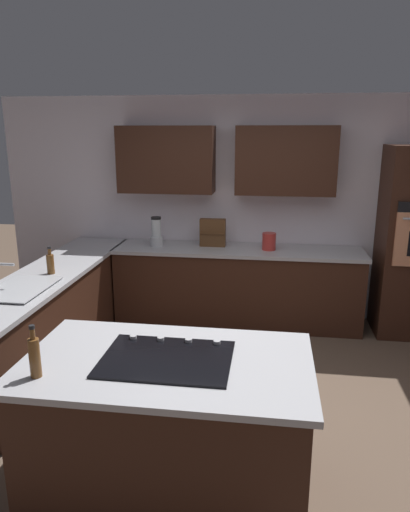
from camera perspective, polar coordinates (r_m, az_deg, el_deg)
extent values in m
plane|color=brown|center=(4.15, 3.36, -17.18)|extent=(14.00, 14.00, 0.00)
cube|color=silver|center=(5.69, 5.36, 5.70)|extent=(6.00, 0.10, 2.60)
cube|color=#381E14|center=(5.40, 9.71, 11.30)|extent=(1.10, 0.34, 0.75)
cube|color=#381E14|center=(5.53, -4.69, 11.54)|extent=(1.10, 0.34, 0.75)
cube|color=#381E14|center=(5.53, 3.90, -3.83)|extent=(2.80, 0.60, 0.86)
cube|color=#B2B2B7|center=(5.40, 3.99, 0.70)|extent=(2.84, 0.64, 0.04)
cube|color=#381E14|center=(4.89, -17.89, -7.09)|extent=(0.60, 2.90, 0.86)
cube|color=#B2B2B7|center=(4.75, -18.32, -2.04)|extent=(0.64, 2.94, 0.04)
cube|color=#381E14|center=(3.09, -4.45, -20.18)|extent=(1.63, 0.92, 0.86)
cube|color=#B2B2B7|center=(2.85, -4.64, -12.76)|extent=(1.71, 1.00, 0.04)
cube|color=#515456|center=(4.43, -20.40, -3.04)|extent=(0.40, 0.30, 0.02)
cube|color=#515456|center=(4.16, -22.59, -4.43)|extent=(0.40, 0.30, 0.02)
cube|color=#B7BABF|center=(4.29, -21.47, -3.60)|extent=(0.46, 0.70, 0.01)
cylinder|color=#B7BABF|center=(4.29, -23.12, -0.92)|extent=(0.18, 0.02, 0.02)
cube|color=black|center=(2.84, -4.65, -12.27)|extent=(0.76, 0.56, 0.01)
cylinder|color=#B2B2B7|center=(2.99, 1.46, -10.36)|extent=(0.04, 0.04, 0.02)
cylinder|color=#B2B2B7|center=(3.02, -1.99, -10.15)|extent=(0.04, 0.04, 0.02)
cylinder|color=#B2B2B7|center=(3.05, -5.37, -9.91)|extent=(0.04, 0.04, 0.02)
cylinder|color=#B2B2B7|center=(3.10, -8.66, -9.65)|extent=(0.04, 0.04, 0.02)
cylinder|color=silver|center=(5.53, -5.87, 1.78)|extent=(0.15, 0.15, 0.11)
cylinder|color=silver|center=(5.50, -5.91, 3.39)|extent=(0.11, 0.11, 0.21)
cylinder|color=black|center=(5.47, -5.95, 4.58)|extent=(0.12, 0.12, 0.03)
cube|color=brown|center=(5.47, 0.94, 2.84)|extent=(0.30, 0.10, 0.32)
cube|color=brown|center=(5.42, 0.87, 2.72)|extent=(0.28, 0.02, 0.02)
cylinder|color=red|center=(5.36, 7.74, 1.76)|extent=(0.15, 0.15, 0.19)
cylinder|color=brown|center=(4.65, -18.17, -0.95)|extent=(0.07, 0.07, 0.18)
cylinder|color=brown|center=(4.62, -18.29, 0.50)|extent=(0.03, 0.03, 0.06)
cylinder|color=black|center=(4.61, -18.33, 0.98)|extent=(0.03, 0.03, 0.02)
cylinder|color=brown|center=(2.77, -19.88, -11.52)|extent=(0.06, 0.06, 0.22)
cylinder|color=brown|center=(2.71, -20.14, -8.84)|extent=(0.03, 0.03, 0.06)
cylinder|color=black|center=(2.70, -20.22, -8.06)|extent=(0.03, 0.03, 0.02)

